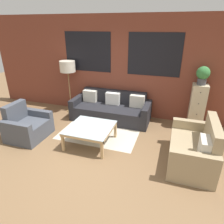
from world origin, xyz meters
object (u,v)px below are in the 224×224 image
at_px(settee_vintage, 194,150).
at_px(floor_lamp, 68,68).
at_px(couch_dark, 111,110).
at_px(potted_plant, 203,74).
at_px(drawer_cabinet, 197,106).
at_px(coffee_table, 90,129).
at_px(armchair_corner, 27,126).

distance_m(settee_vintage, floor_lamp, 4.04).
bearing_deg(couch_dark, potted_plant, 5.62).
xyz_separation_m(settee_vintage, drawer_cabinet, (0.10, 1.65, 0.27)).
relative_size(coffee_table, drawer_cabinet, 0.83).
distance_m(coffee_table, floor_lamp, 2.31).
bearing_deg(coffee_table, couch_dark, 89.17).
height_order(armchair_corner, coffee_table, armchair_corner).
relative_size(settee_vintage, potted_plant, 3.14).
distance_m(settee_vintage, potted_plant, 1.99).
bearing_deg(settee_vintage, armchair_corner, -177.31).
height_order(coffee_table, drawer_cabinet, drawer_cabinet).
bearing_deg(drawer_cabinet, floor_lamp, -179.00).
xyz_separation_m(armchair_corner, floor_lamp, (0.19, 1.76, 1.08)).
bearing_deg(potted_plant, drawer_cabinet, -90.00).
bearing_deg(floor_lamp, drawer_cabinet, 1.00).
xyz_separation_m(couch_dark, settee_vintage, (2.17, -1.43, 0.03)).
distance_m(settee_vintage, armchair_corner, 3.76).
xyz_separation_m(settee_vintage, armchair_corner, (-3.76, -0.18, -0.03)).
xyz_separation_m(armchair_corner, coffee_table, (1.57, 0.20, 0.09)).
xyz_separation_m(armchair_corner, potted_plant, (3.86, 1.83, 1.14)).
relative_size(couch_dark, drawer_cabinet, 1.89).
height_order(floor_lamp, potted_plant, potted_plant).
bearing_deg(potted_plant, armchair_corner, -154.63).
xyz_separation_m(settee_vintage, potted_plant, (0.10, 1.65, 1.11)).
height_order(couch_dark, drawer_cabinet, drawer_cabinet).
relative_size(armchair_corner, potted_plant, 2.04).
height_order(couch_dark, settee_vintage, settee_vintage).
relative_size(coffee_table, floor_lamp, 0.62).
bearing_deg(couch_dark, drawer_cabinet, 5.61).
bearing_deg(settee_vintage, potted_plant, 86.61).
height_order(coffee_table, potted_plant, potted_plant).
relative_size(floor_lamp, potted_plant, 3.48).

